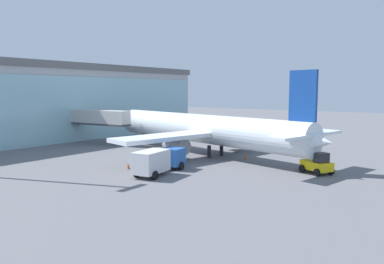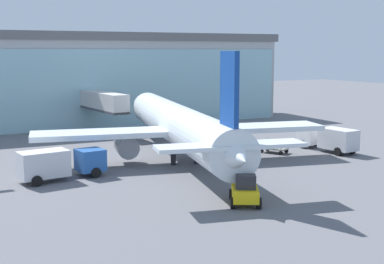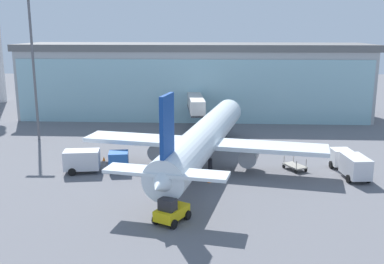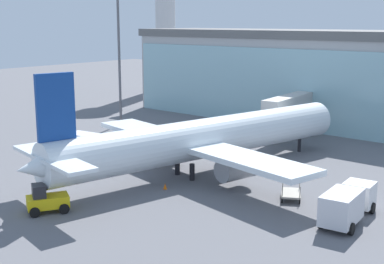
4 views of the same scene
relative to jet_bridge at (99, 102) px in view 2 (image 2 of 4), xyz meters
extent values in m
plane|color=slate|center=(-0.39, -28.69, -4.17)|extent=(240.00, 240.00, 0.00)
cube|color=#ACACAC|center=(-0.39, 11.43, 2.01)|extent=(63.57, 16.47, 12.37)
cube|color=#95C3CD|center=(-0.64, 4.10, 1.39)|extent=(61.83, 2.37, 11.13)
cube|color=#616161|center=(-0.39, 11.43, 8.80)|extent=(64.84, 16.80, 1.20)
cube|color=beige|center=(0.01, -0.09, 0.17)|extent=(3.35, 14.09, 2.40)
cube|color=#3F3F47|center=(0.01, -0.09, -0.88)|extent=(3.39, 14.10, 0.30)
cylinder|color=#4C4C51|center=(-0.43, 5.12, -2.60)|extent=(0.70, 0.70, 3.14)
cylinder|color=white|center=(1.54, -20.62, -0.63)|extent=(11.35, 34.21, 3.89)
cone|color=white|center=(5.31, -3.95, -0.63)|extent=(4.46, 3.79, 3.89)
cone|color=white|center=(-2.24, -37.29, -0.63)|extent=(4.30, 4.67, 3.50)
cube|color=white|center=(1.16, -22.29, -1.02)|extent=(28.95, 10.44, 0.50)
cube|color=white|center=(-2.02, -36.32, -0.04)|extent=(11.26, 4.77, 0.30)
cube|color=navy|center=(-1.91, -35.83, 4.02)|extent=(1.06, 3.20, 5.39)
cylinder|color=gray|center=(-4.06, -20.59, -2.37)|extent=(2.76, 3.58, 2.10)
cylinder|color=gray|center=(6.59, -23.01, -2.37)|extent=(2.76, 3.58, 2.10)
cylinder|color=black|center=(-0.20, -23.01, -3.37)|extent=(0.50, 0.50, 1.60)
cylinder|color=black|center=(2.08, -23.52, -3.37)|extent=(0.50, 0.50, 1.60)
cylinder|color=black|center=(4.65, -6.87, -3.37)|extent=(0.40, 0.40, 1.60)
cube|color=#2659A5|center=(-8.58, -23.57, -2.77)|extent=(2.45, 2.45, 1.90)
cube|color=silver|center=(-12.74, -24.08, -2.62)|extent=(4.24, 2.68, 2.20)
cylinder|color=black|center=(-8.71, -22.47, -3.72)|extent=(0.93, 0.41, 0.90)
cylinder|color=black|center=(-8.44, -24.66, -3.72)|extent=(0.93, 0.41, 0.90)
cylinder|color=black|center=(-13.87, -23.11, -3.72)|extent=(0.93, 0.41, 0.90)
cylinder|color=black|center=(-13.60, -25.30, -3.72)|extent=(0.93, 0.41, 0.90)
cube|color=silver|center=(17.68, -21.74, -2.77)|extent=(2.37, 2.37, 1.90)
cube|color=silver|center=(18.02, -25.93, -2.62)|extent=(2.52, 4.17, 2.20)
cylinder|color=black|center=(16.58, -21.83, -3.72)|extent=(0.37, 0.92, 0.90)
cylinder|color=black|center=(18.77, -21.65, -3.72)|extent=(0.37, 0.92, 0.90)
cylinder|color=black|center=(17.01, -27.01, -3.72)|extent=(0.37, 0.92, 0.90)
cylinder|color=black|center=(19.20, -26.83, -3.72)|extent=(0.37, 0.92, 0.90)
cube|color=#9E998C|center=(12.09, -22.55, -3.65)|extent=(2.74, 3.22, 0.16)
cylinder|color=black|center=(13.26, -23.19, -3.95)|extent=(0.32, 0.44, 0.44)
cylinder|color=#9E998C|center=(13.26, -23.19, -3.12)|extent=(0.08, 0.08, 0.90)
cylinder|color=black|center=(11.99, -23.88, -3.95)|extent=(0.32, 0.44, 0.44)
cylinder|color=#9E998C|center=(11.99, -23.88, -3.12)|extent=(0.08, 0.08, 0.90)
cylinder|color=black|center=(12.19, -21.22, -3.95)|extent=(0.32, 0.44, 0.44)
cylinder|color=#9E998C|center=(12.19, -21.22, -3.12)|extent=(0.08, 0.08, 0.90)
cylinder|color=black|center=(10.93, -21.91, -3.95)|extent=(0.32, 0.44, 0.44)
cylinder|color=#9E998C|center=(10.93, -21.91, -3.12)|extent=(0.08, 0.08, 0.90)
cube|color=yellow|center=(-1.47, -37.38, -3.32)|extent=(3.15, 3.67, 0.90)
cube|color=#26262B|center=(-1.78, -37.93, -2.37)|extent=(1.71, 1.56, 1.00)
cylinder|color=black|center=(-1.70, -35.96, -3.77)|extent=(0.70, 0.87, 0.80)
cylinder|color=black|center=(-0.13, -36.85, -3.77)|extent=(0.70, 0.87, 0.80)
cylinder|color=black|center=(-2.80, -37.91, -3.77)|extent=(0.70, 0.87, 0.80)
cylinder|color=black|center=(-1.24, -38.80, -3.77)|extent=(0.70, 0.87, 0.80)
cone|color=orange|center=(1.92, -27.22, -3.90)|extent=(0.36, 0.36, 0.55)
cone|color=orange|center=(-11.28, -19.28, -3.90)|extent=(0.36, 0.36, 0.55)
camera|label=1|loc=(-40.85, -49.27, 4.59)|focal=35.00mm
camera|label=2|loc=(-22.17, -68.45, 6.71)|focal=50.00mm
camera|label=3|loc=(1.07, -73.47, 12.18)|focal=42.00mm
camera|label=4|loc=(32.71, -61.62, 10.70)|focal=50.00mm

